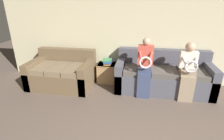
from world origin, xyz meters
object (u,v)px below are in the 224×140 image
object	(u,v)px
couch_main	(163,76)
child_left_seated	(145,66)
child_right_seated	(188,69)
book_stack	(108,62)
side_shelf	(108,72)
couch_side	(63,73)

from	to	relation	value
couch_main	child_left_seated	bearing A→B (deg)	-140.77
child_right_seated	book_stack	xyz separation A→B (m)	(-1.73, 0.54, -0.12)
child_right_seated	side_shelf	world-z (taller)	child_right_seated
couch_main	child_left_seated	distance (m)	0.65
child_right_seated	side_shelf	xyz separation A→B (m)	(-1.73, 0.54, -0.41)
book_stack	child_left_seated	bearing A→B (deg)	-31.35
side_shelf	book_stack	xyz separation A→B (m)	(0.00, 0.00, 0.29)
child_left_seated	child_right_seated	xyz separation A→B (m)	(0.85, -0.00, -0.02)
couch_side	child_right_seated	xyz separation A→B (m)	(2.77, -0.19, 0.35)
couch_side	side_shelf	size ratio (longest dim) A/B	2.93
couch_side	book_stack	bearing A→B (deg)	18.66
couch_main	side_shelf	distance (m)	1.33
couch_side	child_left_seated	size ratio (longest dim) A/B	1.17
side_shelf	book_stack	bearing A→B (deg)	15.67
child_left_seated	couch_main	bearing A→B (deg)	39.23
child_right_seated	side_shelf	size ratio (longest dim) A/B	2.39
couch_main	couch_side	distance (m)	2.35
couch_main	book_stack	size ratio (longest dim) A/B	6.59
child_right_seated	child_left_seated	bearing A→B (deg)	179.88
side_shelf	couch_main	bearing A→B (deg)	-8.41
couch_side	child_right_seated	world-z (taller)	child_right_seated
side_shelf	child_left_seated	bearing A→B (deg)	-31.29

